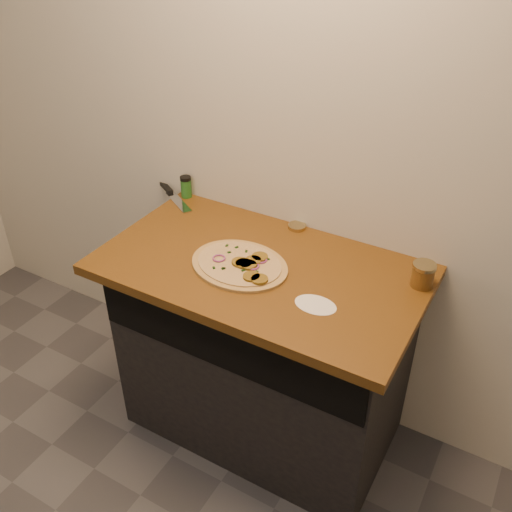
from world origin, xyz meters
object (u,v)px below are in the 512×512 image
Objects in this scene: chefs_knife at (172,194)px; pizza at (241,265)px; spice_shaker at (186,187)px; salsa_jar at (423,275)px.

pizza is at bearing -30.33° from chefs_knife.
pizza is 1.48× the size of chefs_knife.
pizza is 4.26× the size of spice_shaker.
chefs_knife is 0.08m from spice_shaker.
salsa_jar reaches higher than chefs_knife.
chefs_knife is at bearing -160.97° from spice_shaker.
spice_shaker reaches higher than pizza.
spice_shaker is (-1.10, 0.13, 0.00)m from salsa_jar.
pizza is 0.65m from salsa_jar.
salsa_jar is 0.91× the size of spice_shaker.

